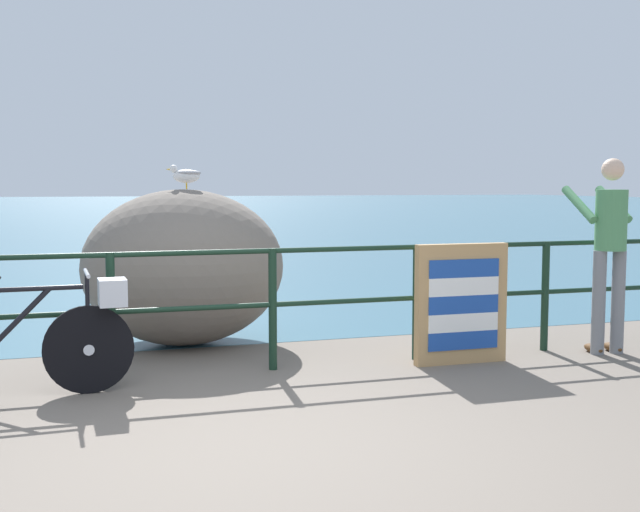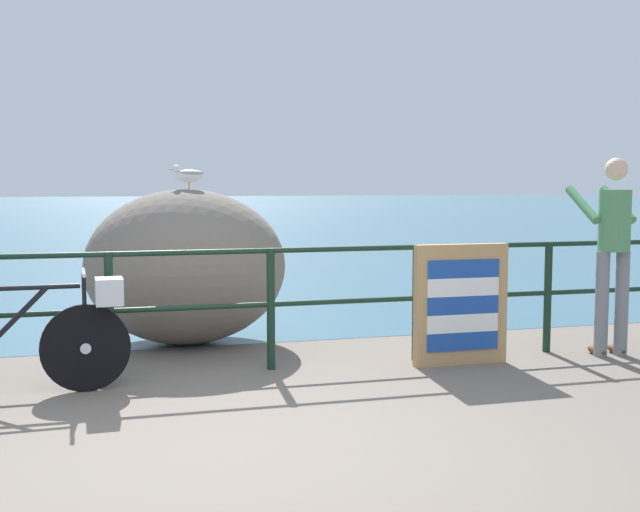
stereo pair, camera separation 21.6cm
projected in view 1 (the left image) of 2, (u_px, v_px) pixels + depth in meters
The scene contains 8 objects.
ground_plane at pixel (108, 237), 23.60m from camera, with size 120.00×120.00×0.10m, color #6B6056.
sea_surface at pixel (91, 208), 50.25m from camera, with size 120.00×90.00×0.01m, color #38667A.
promenade_railing at pixel (194, 298), 6.36m from camera, with size 9.19×0.07×1.02m.
bicycle at pixel (35, 335), 5.70m from camera, with size 1.70×0.48×0.92m.
person_at_railing at pixel (609, 246), 7.16m from camera, with size 0.47×0.65×1.78m.
folded_deckchair_stack at pixel (461, 304), 6.80m from camera, with size 0.84×0.10×1.04m.
breakwater_boulder_main at pixel (184, 267), 7.60m from camera, with size 1.93×1.62×1.50m.
seagull at pixel (186, 175), 7.56m from camera, with size 0.34×0.17×0.23m.
Camera 1 is at (-0.89, -4.38, 1.55)m, focal length 44.31 mm.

